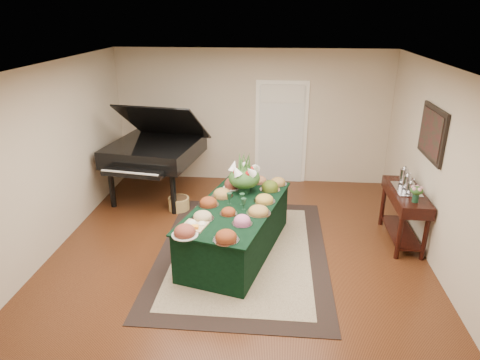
# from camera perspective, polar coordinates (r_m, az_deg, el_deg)

# --- Properties ---
(ground) EXTENTS (6.00, 6.00, 0.00)m
(ground) POSITION_cam_1_polar(r_m,az_deg,el_deg) (6.49, -0.24, -9.63)
(ground) COLOR black
(ground) RESTS_ON ground
(area_rug) EXTENTS (2.48, 3.47, 0.01)m
(area_rug) POSITION_cam_1_polar(r_m,az_deg,el_deg) (6.50, 0.35, -9.52)
(area_rug) COLOR black
(area_rug) RESTS_ON ground
(kitchen_doorway) EXTENTS (1.05, 0.07, 2.10)m
(kitchen_doorway) POSITION_cam_1_polar(r_m,az_deg,el_deg) (8.80, 5.48, 6.14)
(kitchen_doorway) COLOR white
(kitchen_doorway) RESTS_ON ground
(buffet_table) EXTENTS (1.59, 2.43, 0.75)m
(buffet_table) POSITION_cam_1_polar(r_m,az_deg,el_deg) (6.35, -0.49, -6.46)
(buffet_table) COLOR black
(buffet_table) RESTS_ON ground
(food_platters) EXTENTS (1.47, 2.31, 0.14)m
(food_platters) POSITION_cam_1_polar(r_m,az_deg,el_deg) (6.19, -0.35, -2.88)
(food_platters) COLOR #B7C2B7
(food_platters) RESTS_ON buffet_table
(cutting_board) EXTENTS (0.37, 0.37, 0.10)m
(cutting_board) POSITION_cam_1_polar(r_m,az_deg,el_deg) (5.64, -6.03, -5.75)
(cutting_board) COLOR tan
(cutting_board) RESTS_ON buffet_table
(green_goblets) EXTENTS (0.30, 0.24, 0.18)m
(green_goblets) POSITION_cam_1_polar(r_m,az_deg,el_deg) (6.12, -0.24, -2.74)
(green_goblets) COLOR #163722
(green_goblets) RESTS_ON buffet_table
(floral_centerpiece) EXTENTS (0.51, 0.51, 0.51)m
(floral_centerpiece) POSITION_cam_1_polar(r_m,az_deg,el_deg) (6.52, 0.57, 0.82)
(floral_centerpiece) COLOR #163722
(floral_centerpiece) RESTS_ON buffet_table
(grand_piano) EXTENTS (1.85, 2.02, 1.85)m
(grand_piano) POSITION_cam_1_polar(r_m,az_deg,el_deg) (8.16, -11.26, 3.94)
(grand_piano) COLOR black
(grand_piano) RESTS_ON ground
(wicker_basket) EXTENTS (0.37, 0.37, 0.23)m
(wicker_basket) POSITION_cam_1_polar(r_m,az_deg,el_deg) (7.82, -8.14, -3.14)
(wicker_basket) COLOR olive
(wicker_basket) RESTS_ON ground
(mahogany_sideboard) EXTENTS (0.45, 1.26, 0.85)m
(mahogany_sideboard) POSITION_cam_1_polar(r_m,az_deg,el_deg) (6.96, 21.16, -2.80)
(mahogany_sideboard) COLOR black
(mahogany_sideboard) RESTS_ON ground
(tea_service) EXTENTS (0.34, 0.58, 0.30)m
(tea_service) POSITION_cam_1_polar(r_m,az_deg,el_deg) (6.92, 21.35, -0.19)
(tea_service) COLOR #BBBBC4
(tea_service) RESTS_ON mahogany_sideboard
(pink_bouquet) EXTENTS (0.20, 0.20, 0.25)m
(pink_bouquet) POSITION_cam_1_polar(r_m,az_deg,el_deg) (6.47, 22.49, -1.38)
(pink_bouquet) COLOR #163722
(pink_bouquet) RESTS_ON mahogany_sideboard
(wall_painting) EXTENTS (0.05, 0.95, 0.75)m
(wall_painting) POSITION_cam_1_polar(r_m,az_deg,el_deg) (6.68, 24.25, 5.71)
(wall_painting) COLOR black
(wall_painting) RESTS_ON ground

